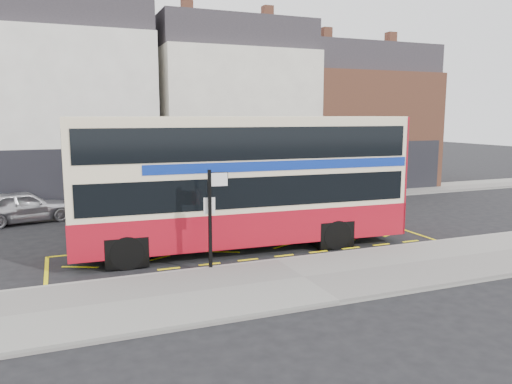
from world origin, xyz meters
name	(u,v)px	position (x,y,z in m)	size (l,w,h in m)	color
ground	(272,260)	(0.00, 0.00, 0.00)	(120.00, 120.00, 0.00)	black
pavement	(304,279)	(0.00, -2.30, 0.07)	(40.00, 4.00, 0.15)	gray
kerb	(277,261)	(0.00, -0.38, 0.07)	(40.00, 0.15, 0.15)	gray
far_pavement	(190,204)	(0.00, 11.00, 0.07)	(50.00, 3.00, 0.15)	gray
road_markings	(254,249)	(0.00, 1.60, 0.01)	(14.00, 3.40, 0.01)	yellow
terrace_left	(73,106)	(-5.50, 14.99, 5.32)	(8.00, 8.01, 11.80)	white
terrace_green_shop	(228,111)	(3.50, 14.99, 5.07)	(9.00, 8.01, 11.30)	white
terrace_right	(352,119)	(12.50, 14.99, 4.57)	(9.00, 8.01, 10.30)	brown
double_decker_bus	(244,180)	(-0.32, 1.83, 2.50)	(12.04, 3.31, 4.76)	beige
bus_stop_post	(212,209)	(-2.19, -0.40, 1.97)	(0.75, 0.17, 3.03)	black
car_silver	(24,207)	(-8.02, 9.64, 0.73)	(1.74, 4.31, 1.47)	silver
car_grey	(131,206)	(-3.44, 8.63, 0.64)	(1.35, 3.87, 1.27)	#3F4046
car_white	(326,193)	(6.74, 8.21, 0.70)	(1.96, 4.83, 1.40)	silver
street_tree_right	(329,136)	(9.15, 12.25, 3.53)	(2.40, 2.40, 5.18)	#322616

